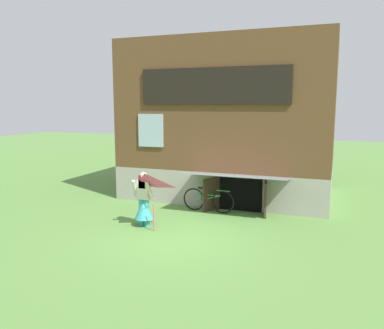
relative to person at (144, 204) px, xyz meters
The scene contains 5 objects.
ground_plane 1.46m from the person, 23.49° to the right, with size 60.00×60.00×0.00m, color #56843D.
log_house 5.33m from the person, 75.69° to the left, with size 7.20×5.63×5.54m.
person is the anchor object (origin of this frame).
kite 0.86m from the person, 59.17° to the right, with size 0.90×0.97×1.47m.
bicycle_green 2.35m from the person, 58.65° to the left, with size 1.69×0.11×0.77m.
Camera 1 is at (3.66, -8.71, 3.33)m, focal length 36.18 mm.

